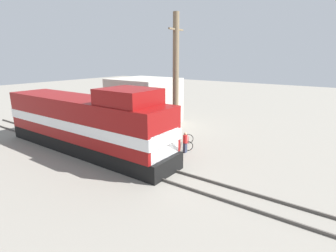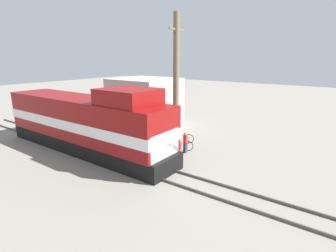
{
  "view_description": "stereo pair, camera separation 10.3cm",
  "coord_description": "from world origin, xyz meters",
  "px_view_note": "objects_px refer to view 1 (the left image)",
  "views": [
    {
      "loc": [
        -11.72,
        -12.28,
        6.91
      ],
      "look_at": [
        1.2,
        -3.04,
        2.71
      ],
      "focal_mm": 28.0,
      "sensor_mm": 36.0,
      "label": 1
    },
    {
      "loc": [
        -11.66,
        -12.37,
        6.91
      ],
      "look_at": [
        1.2,
        -3.04,
        2.71
      ],
      "focal_mm": 28.0,
      "sensor_mm": 36.0,
      "label": 2
    }
  ],
  "objects_px": {
    "utility_pole": "(176,82)",
    "locomotive": "(88,124)",
    "person_bystander": "(185,142)",
    "bicycle": "(188,142)",
    "vendor_umbrella": "(137,119)",
    "billboard_sign": "(123,103)"
  },
  "relations": [
    {
      "from": "vendor_umbrella",
      "to": "billboard_sign",
      "type": "height_order",
      "value": "billboard_sign"
    },
    {
      "from": "utility_pole",
      "to": "person_bystander",
      "type": "bearing_deg",
      "value": -123.32
    },
    {
      "from": "person_bystander",
      "to": "bicycle",
      "type": "relative_size",
      "value": 0.78
    },
    {
      "from": "utility_pole",
      "to": "person_bystander",
      "type": "height_order",
      "value": "utility_pole"
    },
    {
      "from": "locomotive",
      "to": "person_bystander",
      "type": "relative_size",
      "value": 10.07
    },
    {
      "from": "locomotive",
      "to": "utility_pole",
      "type": "xyz_separation_m",
      "value": [
        5.02,
        -4.41,
        2.91
      ]
    },
    {
      "from": "vendor_umbrella",
      "to": "person_bystander",
      "type": "height_order",
      "value": "vendor_umbrella"
    },
    {
      "from": "utility_pole",
      "to": "locomotive",
      "type": "bearing_deg",
      "value": 138.7
    },
    {
      "from": "vendor_umbrella",
      "to": "utility_pole",
      "type": "bearing_deg",
      "value": -68.84
    },
    {
      "from": "vendor_umbrella",
      "to": "billboard_sign",
      "type": "distance_m",
      "value": 3.88
    },
    {
      "from": "person_bystander",
      "to": "utility_pole",
      "type": "bearing_deg",
      "value": 56.68
    },
    {
      "from": "billboard_sign",
      "to": "vendor_umbrella",
      "type": "bearing_deg",
      "value": -117.78
    },
    {
      "from": "utility_pole",
      "to": "bicycle",
      "type": "xyz_separation_m",
      "value": [
        0.19,
        -1.12,
        -4.68
      ]
    },
    {
      "from": "locomotive",
      "to": "billboard_sign",
      "type": "relative_size",
      "value": 4.32
    },
    {
      "from": "locomotive",
      "to": "vendor_umbrella",
      "type": "relative_size",
      "value": 6.56
    },
    {
      "from": "utility_pole",
      "to": "billboard_sign",
      "type": "xyz_separation_m",
      "value": [
        0.6,
        6.41,
        -2.38
      ]
    },
    {
      "from": "vendor_umbrella",
      "to": "locomotive",
      "type": "bearing_deg",
      "value": 160.31
    },
    {
      "from": "vendor_umbrella",
      "to": "person_bystander",
      "type": "bearing_deg",
      "value": -88.38
    },
    {
      "from": "utility_pole",
      "to": "bicycle",
      "type": "relative_size",
      "value": 5.02
    },
    {
      "from": "locomotive",
      "to": "person_bystander",
      "type": "bearing_deg",
      "value": -56.46
    },
    {
      "from": "locomotive",
      "to": "person_bystander",
      "type": "distance_m",
      "value": 7.32
    },
    {
      "from": "billboard_sign",
      "to": "bicycle",
      "type": "distance_m",
      "value": 7.89
    }
  ]
}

